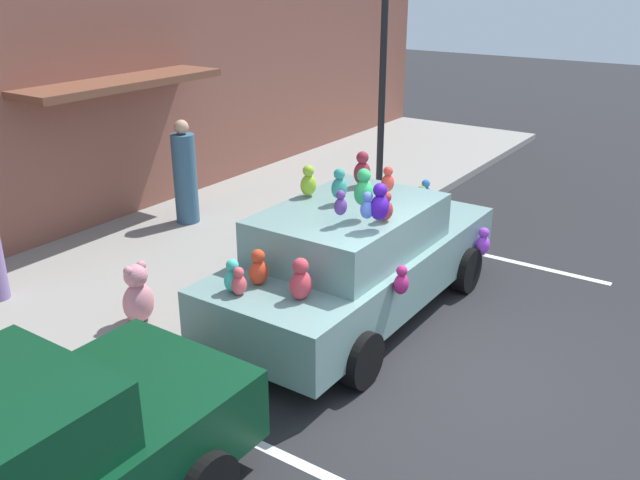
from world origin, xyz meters
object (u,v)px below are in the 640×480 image
Objects in this scene: pedestrian_near_shopfront at (185,176)px; plush_covered_car at (356,258)px; teddy_bear_on_sidewalk at (138,295)px; street_lamp_post at (383,69)px.

plush_covered_car is at bearing -104.49° from pedestrian_near_shopfront.
plush_covered_car is 4.20m from pedestrian_near_shopfront.
pedestrian_near_shopfront is (1.05, 4.06, 0.16)m from plush_covered_car.
plush_covered_car reaches higher than pedestrian_near_shopfront.
pedestrian_near_shopfront is at bearing 35.11° from teddy_bear_on_sidewalk.
teddy_bear_on_sidewalk is 3.64m from pedestrian_near_shopfront.
street_lamp_post is at bearing -42.74° from pedestrian_near_shopfront.
street_lamp_post is at bearing -2.86° from teddy_bear_on_sidewalk.
plush_covered_car is at bearing -46.08° from teddy_bear_on_sidewalk.
plush_covered_car is 2.77m from teddy_bear_on_sidewalk.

